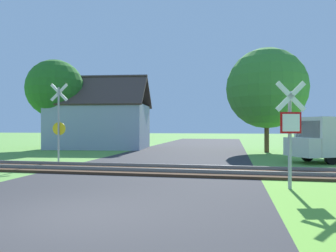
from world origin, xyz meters
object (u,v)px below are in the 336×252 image
Objects in this scene: stop_sign_near at (290,128)px; house at (100,124)px; tree_right at (267,88)px; crossing_sign_far at (59,120)px; tree_left at (55,89)px.

house is (-12.33, 15.59, 0.22)m from stop_sign_near.
stop_sign_near is at bearing -92.95° from tree_right.
crossing_sign_far reaches higher than stop_sign_near.
stop_sign_near is 0.36× the size of house.
stop_sign_near is 19.88m from house.
tree_left is at bearing 113.92° from crossing_sign_far.
tree_left reaches higher than house.
tree_right is (0.70, 13.69, 2.67)m from stop_sign_near.
tree_right is (13.04, -1.90, 2.45)m from house.
crossing_sign_far is at bearing -140.37° from tree_right.
crossing_sign_far is at bearing -58.82° from tree_left.
house is at bearing 95.38° from crossing_sign_far.
house is 1.19× the size of tree_left.
tree_left reaches higher than stop_sign_near.
house is 1.18× the size of tree_right.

